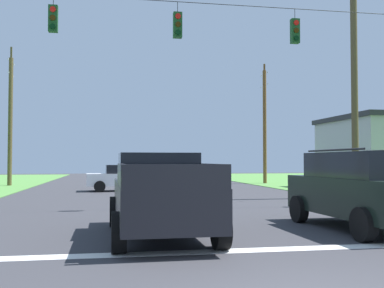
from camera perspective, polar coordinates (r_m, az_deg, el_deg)
stop_bar_stripe at (r=9.29m, az=6.13°, el=-12.99°), size 14.58×0.45×0.01m
lane_dash_0 at (r=15.08m, az=-0.27°, el=-8.78°), size 2.50×0.15×0.01m
lane_dash_1 at (r=22.77m, az=-3.59°, el=-6.51°), size 2.50×0.15×0.01m
lane_dash_2 at (r=28.14m, az=-4.81°, el=-5.66°), size 2.50×0.15×0.01m
overhead_signal_span at (r=17.10m, az=-0.84°, el=7.23°), size 17.24×0.31×8.32m
pickup_truck at (r=10.92m, az=-4.04°, el=-6.26°), size 2.33×5.42×1.95m
suv_black at (r=12.57m, az=20.36°, el=-5.16°), size 2.33×4.86×2.05m
distant_car_crossing_white at (r=27.21m, az=-8.41°, el=-4.11°), size 4.38×2.18×1.52m
utility_pole_mid_right at (r=23.57m, az=19.49°, el=7.38°), size 0.32×1.99×11.65m
utility_pole_far_right at (r=36.15m, az=9.00°, el=2.56°), size 0.28×1.72×9.31m
utility_pole_far_left at (r=34.84m, az=-21.59°, el=3.06°), size 0.30×1.97×9.82m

